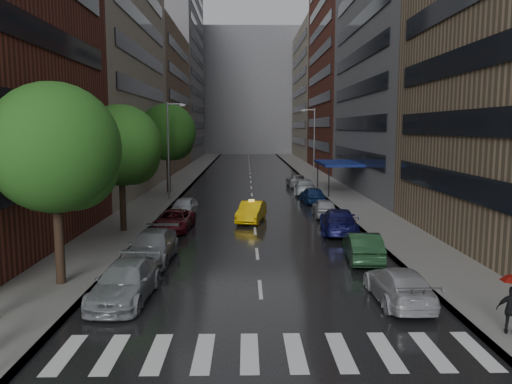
{
  "coord_description": "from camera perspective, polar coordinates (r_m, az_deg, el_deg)",
  "views": [
    {
      "loc": [
        -0.59,
        -16.45,
        6.83
      ],
      "look_at": [
        0.0,
        13.06,
        3.0
      ],
      "focal_mm": 35.0,
      "sensor_mm": 36.0,
      "label": 1
    }
  ],
  "objects": [
    {
      "name": "buildings_left",
      "position": [
        77.15,
        -12.27,
        14.05
      ],
      "size": [
        8.0,
        108.0,
        38.0
      ],
      "color": "maroon",
      "rests_on": "ground"
    },
    {
      "name": "road",
      "position": [
        66.81,
        -0.63,
        1.53
      ],
      "size": [
        14.0,
        140.0,
        0.01
      ],
      "primitive_type": "cube",
      "color": "black",
      "rests_on": "ground"
    },
    {
      "name": "sidewalk_left",
      "position": [
        67.32,
        -8.32,
        1.56
      ],
      "size": [
        4.0,
        140.0,
        0.15
      ],
      "primitive_type": "cube",
      "color": "gray",
      "rests_on": "ground"
    },
    {
      "name": "tree_far",
      "position": [
        51.99,
        -10.08,
        6.75
      ],
      "size": [
        5.82,
        5.82,
        9.27
      ],
      "color": "#382619",
      "rests_on": "ground"
    },
    {
      "name": "street_lamp_right",
      "position": [
        62.04,
        6.58,
        5.56
      ],
      "size": [
        1.74,
        0.22,
        9.0
      ],
      "color": "gray",
      "rests_on": "sidewalk_right"
    },
    {
      "name": "awning",
      "position": [
        52.47,
        9.39,
        3.26
      ],
      "size": [
        4.0,
        8.0,
        3.12
      ],
      "color": "navy",
      "rests_on": "sidewalk_right"
    },
    {
      "name": "buildings_right",
      "position": [
        75.24,
        11.13,
        13.52
      ],
      "size": [
        8.05,
        109.1,
        36.0
      ],
      "color": "#937A5B",
      "rests_on": "ground"
    },
    {
      "name": "parked_cars_right",
      "position": [
        39.98,
        7.49,
        -1.42
      ],
      "size": [
        2.79,
        43.51,
        1.61
      ],
      "color": "#A8A7AC",
      "rests_on": "ground"
    },
    {
      "name": "parked_cars_left",
      "position": [
        28.98,
        -10.71,
        -4.89
      ],
      "size": [
        2.53,
        23.61,
        1.54
      ],
      "color": "gray",
      "rests_on": "ground"
    },
    {
      "name": "tree_mid",
      "position": [
        33.13,
        -15.2,
        5.15
      ],
      "size": [
        5.21,
        5.21,
        8.31
      ],
      "color": "#382619",
      "rests_on": "ground"
    },
    {
      "name": "sidewalk_right",
      "position": [
        67.48,
        7.03,
        1.6
      ],
      "size": [
        4.0,
        140.0,
        0.15
      ],
      "primitive_type": "cube",
      "color": "gray",
      "rests_on": "ground"
    },
    {
      "name": "building_far",
      "position": [
        134.77,
        -0.91,
        11.3
      ],
      "size": [
        40.0,
        14.0,
        32.0
      ],
      "primitive_type": "cube",
      "color": "slate",
      "rests_on": "ground"
    },
    {
      "name": "street_lamp_left",
      "position": [
        47.04,
        -9.9,
        4.92
      ],
      "size": [
        1.74,
        0.22,
        9.0
      ],
      "color": "gray",
      "rests_on": "sidewalk_left"
    },
    {
      "name": "ground",
      "position": [
        17.83,
        0.87,
        -15.15
      ],
      "size": [
        220.0,
        220.0,
        0.0
      ],
      "primitive_type": "plane",
      "color": "gray",
      "rests_on": "ground"
    },
    {
      "name": "taxi",
      "position": [
        36.35,
        -0.53,
        -2.25
      ],
      "size": [
        2.41,
        4.7,
        1.48
      ],
      "primitive_type": "imported",
      "rotation": [
        0.0,
        0.0,
        -0.2
      ],
      "color": "yellow",
      "rests_on": "ground"
    },
    {
      "name": "crosswalk",
      "position": [
        16.0,
        1.88,
        -17.84
      ],
      "size": [
        13.15,
        2.8,
        0.01
      ],
      "color": "silver",
      "rests_on": "ground"
    },
    {
      "name": "tree_near",
      "position": [
        22.52,
        -22.06,
        4.67
      ],
      "size": [
        5.48,
        5.48,
        8.73
      ],
      "color": "#382619",
      "rests_on": "ground"
    }
  ]
}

